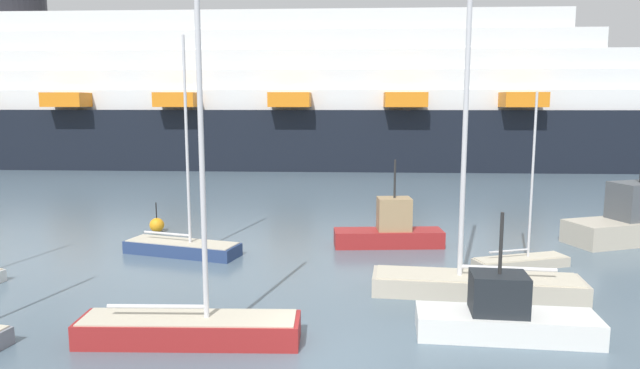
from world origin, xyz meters
name	(u,v)px	position (x,y,z in m)	size (l,w,h in m)	color
ground_plane	(330,359)	(0.00, 0.00, 0.00)	(600.00, 600.00, 0.00)	slate
sailboat_0	(521,259)	(8.44, 8.30, 0.36)	(4.28, 2.01, 7.37)	#BCB29E
sailboat_1	(476,277)	(5.49, 4.99, 0.66)	(7.65, 3.00, 13.91)	#BCB29E
sailboat_3	(182,245)	(-6.32, 10.74, 0.45)	(5.58, 3.24, 9.81)	navy
sailboat_5	(190,325)	(-4.04, 1.21, 0.53)	(6.47, 1.76, 9.89)	maroon
fishing_boat_0	(634,221)	(15.71, 12.53, 1.06)	(7.06, 3.95, 5.34)	#BCB29E
fishing_boat_1	(504,316)	(5.22, 1.31, 0.64)	(5.43, 2.31, 3.78)	white
fishing_boat_2	(390,230)	(3.44, 12.00, 0.78)	(5.24, 1.52, 4.21)	maroon
channel_buoy_0	(157,225)	(-8.66, 15.25, 0.39)	(0.77, 0.77, 1.62)	orange
cruise_ship	(198,101)	(-12.80, 49.92, 7.02)	(112.76, 24.76, 21.81)	black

